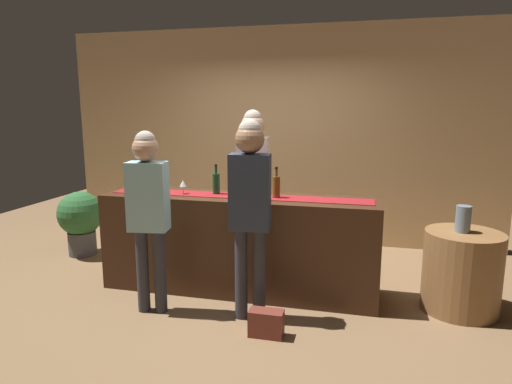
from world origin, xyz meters
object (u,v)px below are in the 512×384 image
at_px(wine_glass_mid_counter, 183,184).
at_px(customer_browsing, 148,203).
at_px(wine_bottle_amber, 276,187).
at_px(vase_on_side_table, 463,219).
at_px(bartender, 253,172).
at_px(potted_plant_tall, 81,219).
at_px(wine_bottle_green, 216,183).
at_px(wine_glass_near_customer, 231,184).
at_px(handbag, 266,323).
at_px(round_side_table, 462,272).
at_px(customer_sipping, 250,198).

height_order(wine_glass_mid_counter, customer_browsing, customer_browsing).
bearing_deg(wine_glass_mid_counter, wine_bottle_amber, 2.44).
bearing_deg(vase_on_side_table, wine_glass_mid_counter, -178.05).
distance_m(bartender, customer_browsing, 1.39).
bearing_deg(potted_plant_tall, vase_on_side_table, -7.27).
bearing_deg(wine_bottle_green, wine_glass_near_customer, 3.53).
bearing_deg(wine_glass_near_customer, bartender, 80.92).
xyz_separation_m(potted_plant_tall, handbag, (2.71, -1.45, -0.36)).
height_order(round_side_table, potted_plant_tall, potted_plant_tall).
bearing_deg(customer_sipping, round_side_table, 13.07).
height_order(wine_bottle_green, handbag, wine_bottle_green).
xyz_separation_m(wine_glass_near_customer, wine_glass_mid_counter, (-0.48, -0.09, 0.00)).
xyz_separation_m(customer_browsing, handbag, (1.11, -0.20, -0.90)).
distance_m(customer_browsing, round_side_table, 2.89).
distance_m(bartender, vase_on_side_table, 2.16).
bearing_deg(wine_bottle_green, customer_sipping, -50.27).
height_order(wine_bottle_green, wine_glass_mid_counter, wine_bottle_green).
distance_m(vase_on_side_table, handbag, 1.98).
height_order(wine_glass_mid_counter, handbag, wine_glass_mid_counter).
bearing_deg(wine_glass_near_customer, round_side_table, -0.17).
bearing_deg(round_side_table, handbag, -151.11).
height_order(wine_bottle_green, wine_glass_near_customer, wine_bottle_green).
xyz_separation_m(bartender, customer_sipping, (0.27, -1.15, -0.06)).
relative_size(wine_bottle_green, wine_glass_near_customer, 2.10).
height_order(vase_on_side_table, handbag, vase_on_side_table).
bearing_deg(wine_glass_near_customer, handbag, -58.08).
bearing_deg(vase_on_side_table, round_side_table, -5.07).
height_order(wine_glass_mid_counter, round_side_table, wine_glass_mid_counter).
distance_m(wine_glass_near_customer, customer_sipping, 0.72).
xyz_separation_m(wine_glass_mid_counter, handbag, (1.04, -0.81, -0.97)).
distance_m(customer_browsing, handbag, 1.44).
distance_m(wine_glass_mid_counter, customer_browsing, 0.62).
height_order(wine_bottle_green, vase_on_side_table, wine_bottle_green).
bearing_deg(wine_glass_near_customer, customer_sipping, -60.40).
height_order(wine_bottle_amber, bartender, bartender).
bearing_deg(bartender, customer_sipping, 97.73).
xyz_separation_m(wine_bottle_amber, wine_glass_mid_counter, (-0.94, -0.04, -0.01)).
distance_m(wine_glass_near_customer, bartender, 0.54).
height_order(customer_sipping, round_side_table, customer_sipping).
height_order(wine_glass_near_customer, potted_plant_tall, wine_glass_near_customer).
relative_size(customer_sipping, customer_browsing, 1.06).
relative_size(wine_bottle_green, vase_on_side_table, 1.26).
height_order(potted_plant_tall, handbag, potted_plant_tall).
bearing_deg(vase_on_side_table, handbag, -150.65).
relative_size(potted_plant_tall, handbag, 2.89).
xyz_separation_m(vase_on_side_table, handbag, (-1.59, -0.90, -0.75)).
height_order(customer_browsing, handbag, customer_browsing).
bearing_deg(handbag, vase_on_side_table, 29.35).
relative_size(wine_glass_mid_counter, vase_on_side_table, 0.60).
xyz_separation_m(bartender, handbag, (0.48, -1.43, -1.03)).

